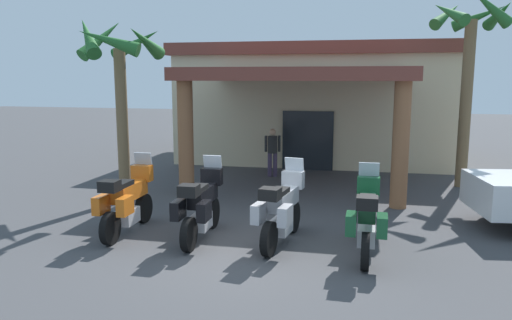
{
  "coord_description": "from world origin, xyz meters",
  "views": [
    {
      "loc": [
        2.45,
        -8.81,
        3.25
      ],
      "look_at": [
        -0.55,
        3.17,
        1.2
      ],
      "focal_mm": 34.71,
      "sensor_mm": 36.0,
      "label": 1
    }
  ],
  "objects_px": {
    "motorcycle_silver": "(282,210)",
    "pedestrian": "(273,149)",
    "palm_tree_roadside": "(118,64)",
    "motorcycle_green": "(367,219)",
    "motel_building": "(317,101)",
    "motorcycle_orange": "(127,201)",
    "motorcycle_black": "(201,206)",
    "palm_tree_near_portico": "(470,47)"
  },
  "relations": [
    {
      "from": "motorcycle_silver",
      "to": "pedestrian",
      "type": "bearing_deg",
      "value": 20.26
    },
    {
      "from": "motorcycle_silver",
      "to": "palm_tree_roadside",
      "type": "height_order",
      "value": "palm_tree_roadside"
    },
    {
      "from": "motorcycle_green",
      "to": "motel_building",
      "type": "bearing_deg",
      "value": 11.25
    },
    {
      "from": "motorcycle_orange",
      "to": "pedestrian",
      "type": "bearing_deg",
      "value": -16.08
    },
    {
      "from": "motorcycle_orange",
      "to": "motorcycle_black",
      "type": "bearing_deg",
      "value": -91.68
    },
    {
      "from": "motorcycle_silver",
      "to": "palm_tree_near_portico",
      "type": "relative_size",
      "value": 0.38
    },
    {
      "from": "motorcycle_orange",
      "to": "motorcycle_black",
      "type": "distance_m",
      "value": 1.65
    },
    {
      "from": "motorcycle_silver",
      "to": "palm_tree_roadside",
      "type": "xyz_separation_m",
      "value": [
        -4.78,
        2.41,
        2.91
      ]
    },
    {
      "from": "motorcycle_silver",
      "to": "palm_tree_roadside",
      "type": "relative_size",
      "value": 0.45
    },
    {
      "from": "motorcycle_orange",
      "to": "motorcycle_green",
      "type": "xyz_separation_m",
      "value": [
        4.94,
        -0.11,
        0.0
      ]
    },
    {
      "from": "motel_building",
      "to": "pedestrian",
      "type": "xyz_separation_m",
      "value": [
        -0.86,
        -4.62,
        -1.4
      ]
    },
    {
      "from": "motel_building",
      "to": "pedestrian",
      "type": "distance_m",
      "value": 4.9
    },
    {
      "from": "motorcycle_silver",
      "to": "motorcycle_black",
      "type": "bearing_deg",
      "value": 100.25
    },
    {
      "from": "motorcycle_orange",
      "to": "palm_tree_roadside",
      "type": "xyz_separation_m",
      "value": [
        -1.49,
        2.53,
        2.91
      ]
    },
    {
      "from": "palm_tree_roadside",
      "to": "palm_tree_near_portico",
      "type": "relative_size",
      "value": 0.85
    },
    {
      "from": "motorcycle_orange",
      "to": "motorcycle_green",
      "type": "height_order",
      "value": "same"
    },
    {
      "from": "motorcycle_silver",
      "to": "pedestrian",
      "type": "distance_m",
      "value": 6.82
    },
    {
      "from": "motorcycle_green",
      "to": "pedestrian",
      "type": "distance_m",
      "value": 7.59
    },
    {
      "from": "motel_building",
      "to": "palm_tree_roadside",
      "type": "distance_m",
      "value": 9.79
    },
    {
      "from": "motorcycle_orange",
      "to": "motorcycle_silver",
      "type": "bearing_deg",
      "value": -90.05
    },
    {
      "from": "motorcycle_green",
      "to": "pedestrian",
      "type": "height_order",
      "value": "motorcycle_green"
    },
    {
      "from": "motorcycle_orange",
      "to": "pedestrian",
      "type": "relative_size",
      "value": 1.38
    },
    {
      "from": "motorcycle_green",
      "to": "palm_tree_near_portico",
      "type": "distance_m",
      "value": 8.03
    },
    {
      "from": "motel_building",
      "to": "motorcycle_green",
      "type": "xyz_separation_m",
      "value": [
        2.4,
        -11.47,
        -1.62
      ]
    },
    {
      "from": "motorcycle_black",
      "to": "palm_tree_roadside",
      "type": "xyz_separation_m",
      "value": [
        -3.14,
        2.52,
        2.91
      ]
    },
    {
      "from": "motorcycle_orange",
      "to": "motorcycle_silver",
      "type": "relative_size",
      "value": 1.0
    },
    {
      "from": "palm_tree_near_portico",
      "to": "motorcycle_black",
      "type": "bearing_deg",
      "value": -131.69
    },
    {
      "from": "motorcycle_silver",
      "to": "motorcycle_orange",
      "type": "bearing_deg",
      "value": 98.62
    },
    {
      "from": "palm_tree_roadside",
      "to": "palm_tree_near_portico",
      "type": "height_order",
      "value": "palm_tree_near_portico"
    },
    {
      "from": "motorcycle_green",
      "to": "palm_tree_roadside",
      "type": "bearing_deg",
      "value": 67.07
    },
    {
      "from": "motorcycle_orange",
      "to": "palm_tree_roadside",
      "type": "bearing_deg",
      "value": 28.45
    },
    {
      "from": "motel_building",
      "to": "motorcycle_black",
      "type": "height_order",
      "value": "motel_building"
    },
    {
      "from": "motorcycle_black",
      "to": "pedestrian",
      "type": "height_order",
      "value": "motorcycle_black"
    },
    {
      "from": "motorcycle_black",
      "to": "pedestrian",
      "type": "distance_m",
      "value": 6.73
    },
    {
      "from": "motorcycle_black",
      "to": "pedestrian",
      "type": "bearing_deg",
      "value": -2.57
    },
    {
      "from": "palm_tree_roadside",
      "to": "pedestrian",
      "type": "bearing_deg",
      "value": 53.02
    },
    {
      "from": "motorcycle_orange",
      "to": "motorcycle_green",
      "type": "relative_size",
      "value": 1.0
    },
    {
      "from": "motel_building",
      "to": "pedestrian",
      "type": "height_order",
      "value": "motel_building"
    },
    {
      "from": "motel_building",
      "to": "pedestrian",
      "type": "relative_size",
      "value": 7.7
    },
    {
      "from": "pedestrian",
      "to": "palm_tree_roadside",
      "type": "xyz_separation_m",
      "value": [
        -3.17,
        -4.21,
        2.69
      ]
    },
    {
      "from": "motel_building",
      "to": "motorcycle_black",
      "type": "bearing_deg",
      "value": -96.41
    },
    {
      "from": "motorcycle_green",
      "to": "motorcycle_orange",
      "type": "bearing_deg",
      "value": 88.09
    }
  ]
}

